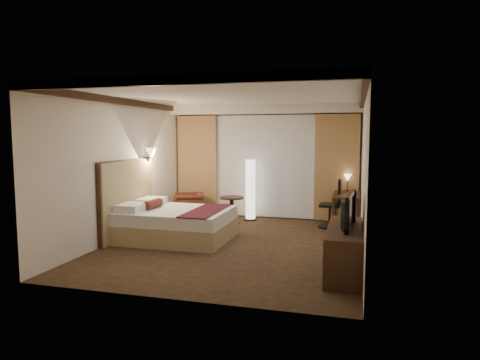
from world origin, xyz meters
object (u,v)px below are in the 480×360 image
(dresser, at_px, (345,250))
(side_table, at_px, (232,210))
(office_chair, at_px, (330,203))
(television, at_px, (344,207))
(bed, at_px, (177,224))
(desk, at_px, (346,211))
(floor_lamp, at_px, (250,190))
(armchair, at_px, (189,205))

(dresser, bearing_deg, side_table, 131.03)
(side_table, distance_m, office_chair, 2.21)
(dresser, bearing_deg, television, 180.00)
(bed, relative_size, office_chair, 1.91)
(desk, height_order, dresser, desk)
(bed, distance_m, floor_lamp, 2.43)
(television, bearing_deg, dresser, -84.37)
(armchair, distance_m, side_table, 1.08)
(bed, height_order, office_chair, office_chair)
(side_table, distance_m, floor_lamp, 0.69)
(desk, xyz_separation_m, dresser, (0.05, -3.10, -0.04))
(armchair, height_order, side_table, armchair)
(armchair, relative_size, dresser, 0.41)
(dresser, height_order, television, television)
(bed, bearing_deg, side_table, 71.66)
(armchair, xyz_separation_m, dresser, (3.66, -3.04, -0.02))
(desk, relative_size, television, 1.24)
(armchair, distance_m, office_chair, 3.27)
(bed, distance_m, desk, 3.66)
(office_chair, distance_m, television, 3.10)
(dresser, distance_m, television, 0.63)
(bed, xyz_separation_m, dresser, (3.18, -1.20, 0.04))
(desk, bearing_deg, side_table, -177.10)
(desk, height_order, office_chair, office_chair)
(armchair, bearing_deg, floor_lamp, 83.80)
(side_table, bearing_deg, television, -49.30)
(bed, height_order, floor_lamp, floor_lamp)
(side_table, relative_size, floor_lamp, 0.42)
(side_table, height_order, desk, desk)
(desk, xyz_separation_m, television, (0.02, -3.10, 0.59))
(armchair, xyz_separation_m, floor_lamp, (1.41, 0.37, 0.37))
(bed, height_order, desk, desk)
(side_table, relative_size, television, 0.60)
(dresser, xyz_separation_m, television, (-0.03, 0.00, 0.62))
(television, bearing_deg, office_chair, 12.44)
(television, bearing_deg, side_table, 46.33)
(bed, relative_size, side_table, 3.36)
(floor_lamp, height_order, desk, floor_lamp)
(bed, xyz_separation_m, side_table, (0.59, 1.77, 0.00))
(office_chair, bearing_deg, armchair, -177.93)
(office_chair, bearing_deg, side_table, -176.08)
(desk, bearing_deg, floor_lamp, 172.01)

